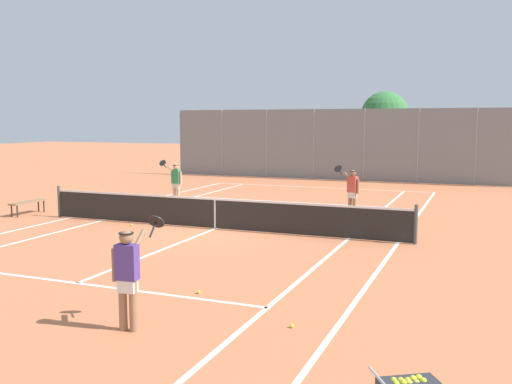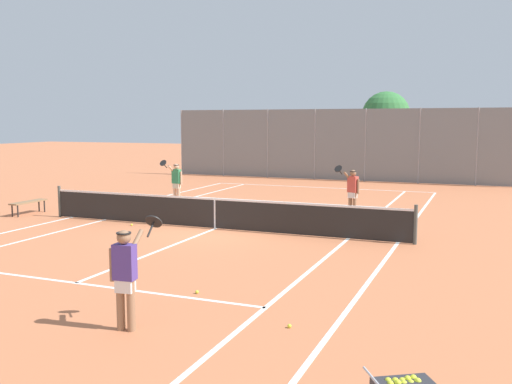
# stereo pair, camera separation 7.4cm
# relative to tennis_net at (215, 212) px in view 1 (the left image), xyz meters

# --- Properties ---
(ground_plane) EXTENTS (120.00, 120.00, 0.00)m
(ground_plane) POSITION_rel_tennis_net_xyz_m (0.00, 0.00, -0.51)
(ground_plane) COLOR #C67047
(court_line_markings) EXTENTS (11.10, 23.90, 0.01)m
(court_line_markings) POSITION_rel_tennis_net_xyz_m (0.00, 0.00, -0.51)
(court_line_markings) COLOR white
(court_line_markings) RESTS_ON ground
(tennis_net) EXTENTS (12.00, 0.10, 1.07)m
(tennis_net) POSITION_rel_tennis_net_xyz_m (0.00, 0.00, 0.00)
(tennis_net) COLOR #474C47
(tennis_net) RESTS_ON ground
(player_near_side) EXTENTS (0.61, 0.78, 1.77)m
(player_near_side) POSITION_rel_tennis_net_xyz_m (2.50, -8.22, 0.42)
(player_near_side) COLOR #936B4C
(player_near_side) RESTS_ON ground
(player_far_left) EXTENTS (0.71, 0.72, 1.77)m
(player_far_left) POSITION_rel_tennis_net_xyz_m (-3.81, 4.28, 0.42)
(player_far_left) COLOR #D8A884
(player_far_left) RESTS_ON ground
(player_far_right) EXTENTS (0.84, 0.69, 1.77)m
(player_far_right) POSITION_rel_tennis_net_xyz_m (3.34, 4.04, 0.42)
(player_far_right) COLOR #936B4C
(player_far_right) RESTS_ON ground
(loose_tennis_ball_0) EXTENTS (0.07, 0.07, 0.07)m
(loose_tennis_ball_0) POSITION_rel_tennis_net_xyz_m (2.62, -6.11, -0.48)
(loose_tennis_ball_0) COLOR #D1DB33
(loose_tennis_ball_0) RESTS_ON ground
(loose_tennis_ball_1) EXTENTS (0.07, 0.07, 0.07)m
(loose_tennis_ball_1) POSITION_rel_tennis_net_xyz_m (-4.45, 5.04, -0.48)
(loose_tennis_ball_1) COLOR #D1DB33
(loose_tennis_ball_1) RESTS_ON ground
(loose_tennis_ball_2) EXTENTS (0.07, 0.07, 0.07)m
(loose_tennis_ball_2) POSITION_rel_tennis_net_xyz_m (-2.66, -0.54, -0.48)
(loose_tennis_ball_2) COLOR #D1DB33
(loose_tennis_ball_2) RESTS_ON ground
(loose_tennis_ball_3) EXTENTS (0.07, 0.07, 0.07)m
(loose_tennis_ball_3) POSITION_rel_tennis_net_xyz_m (4.84, -7.18, -0.48)
(loose_tennis_ball_3) COLOR #D1DB33
(loose_tennis_ball_3) RESTS_ON ground
(courtside_bench) EXTENTS (0.36, 1.50, 0.47)m
(courtside_bench) POSITION_rel_tennis_net_xyz_m (-7.36, 0.02, -0.10)
(courtside_bench) COLOR olive
(courtside_bench) RESTS_ON ground
(back_fence) EXTENTS (20.12, 0.08, 3.99)m
(back_fence) POSITION_rel_tennis_net_xyz_m (0.00, 15.74, 1.49)
(back_fence) COLOR gray
(back_fence) RESTS_ON ground
(tree_behind_left) EXTENTS (2.89, 2.89, 5.09)m
(tree_behind_left) POSITION_rel_tennis_net_xyz_m (1.80, 19.65, 3.03)
(tree_behind_left) COLOR brown
(tree_behind_left) RESTS_ON ground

